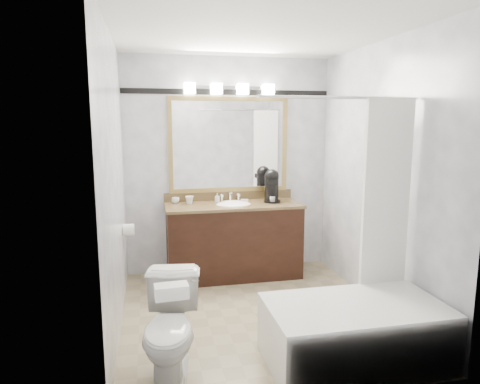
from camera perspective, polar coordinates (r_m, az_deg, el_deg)
name	(u,v)px	position (r m, az deg, el deg)	size (l,w,h in m)	color
room	(256,181)	(3.78, 2.10, 1.47)	(2.42, 2.62, 2.52)	gray
vanity	(234,239)	(4.92, -0.87, -6.27)	(1.53, 0.58, 0.97)	black
mirror	(229,145)	(5.00, -1.50, 6.30)	(1.40, 0.04, 1.10)	#A38849
vanity_light_bar	(230,89)	(4.96, -1.41, 13.60)	(1.02, 0.14, 0.12)	silver
accent_stripe	(228,92)	(5.02, -1.55, 13.17)	(2.40, 0.01, 0.06)	black
bathtub	(356,324)	(3.44, 15.25, -16.62)	(1.30, 0.75, 1.96)	white
tp_roll	(129,230)	(4.43, -14.64, -4.89)	(0.12, 0.12, 0.11)	white
toilet	(171,329)	(3.14, -9.22, -17.61)	(0.39, 0.69, 0.70)	white
tissue_box	(171,291)	(2.71, -9.12, -12.92)	(0.20, 0.11, 0.08)	white
coffee_maker	(272,185)	(4.97, 4.25, 0.95)	(0.19, 0.24, 0.38)	black
cup_left	(176,200)	(4.91, -8.59, -1.11)	(0.08, 0.08, 0.07)	white
cup_right	(190,200)	(4.87, -6.75, -1.05)	(0.09, 0.09, 0.09)	white
soap_bottle_a	(217,198)	(4.92, -3.06, -0.77)	(0.05, 0.05, 0.10)	white
soap_bar	(245,200)	(4.97, 0.62, -1.12)	(0.08, 0.05, 0.03)	beige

